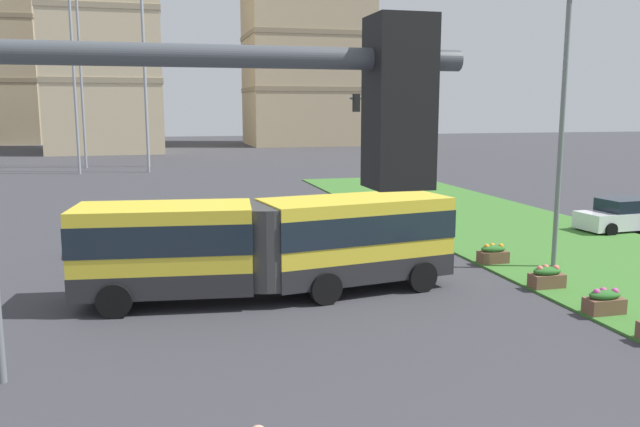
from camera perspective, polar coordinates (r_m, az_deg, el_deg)
name	(u,v)px	position (r m, az deg, el deg)	size (l,w,h in m)	color
articulated_bus	(270,244)	(20.15, -4.45, -2.73)	(12.04, 3.47, 3.00)	yellow
car_silver_hatch	(135,233)	(27.54, -16.16, -1.70)	(4.57, 2.41, 1.58)	#B7BABF
car_white_van	(623,216)	(34.00, 25.37, -0.18)	(4.52, 2.27, 1.58)	silver
flower_planter_3	(604,301)	(20.12, 23.96, -7.15)	(1.10, 0.56, 0.74)	brown
flower_planter_4	(547,277)	(22.26, 19.53, -5.32)	(1.10, 0.56, 0.74)	brown
flower_planter_5	(493,254)	(25.11, 15.14, -3.47)	(1.10, 0.56, 0.74)	brown
traffic_light_far_right	(396,140)	(29.94, 6.80, 6.48)	(3.34, 0.28, 6.49)	#474C51
streetlight_median	(562,122)	(24.65, 20.72, 7.64)	(0.70, 0.28, 9.86)	slate
apartment_tower_centre	(306,12)	(105.60, -1.22, 17.51)	(19.02, 15.10, 41.51)	tan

